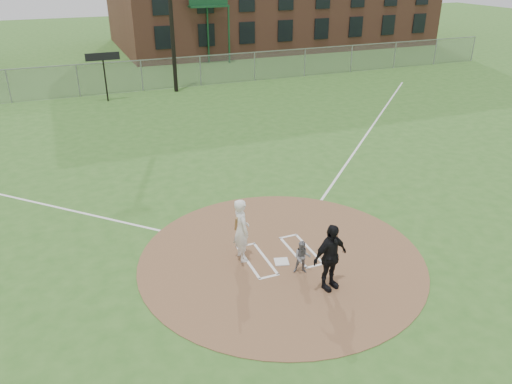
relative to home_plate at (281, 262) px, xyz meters
name	(u,v)px	position (x,y,z in m)	size (l,w,h in m)	color
ground	(281,258)	(0.09, 0.21, -0.03)	(140.00, 140.00, 0.00)	#326121
dirt_circle	(281,258)	(0.09, 0.21, -0.02)	(8.40, 8.40, 0.02)	brown
home_plate	(281,262)	(0.00, 0.00, 0.00)	(0.40, 0.40, 0.03)	silver
foul_line_first	(368,132)	(9.09, 9.21, -0.03)	(0.10, 24.00, 0.01)	white
catcher	(302,257)	(0.32, -0.68, 0.48)	(0.48, 0.37, 0.99)	slate
umpire	(330,257)	(0.65, -1.58, 0.94)	(1.11, 0.46, 1.90)	black
batters_boxes	(279,255)	(0.09, 0.36, -0.01)	(2.08, 1.88, 0.01)	white
batter_at_plate	(241,230)	(-1.00, 0.62, 0.95)	(0.65, 1.05, 1.93)	white
outfield_fence	(142,75)	(0.09, 22.21, 0.98)	(56.08, 0.08, 2.03)	slate
scoreboard_sign	(103,62)	(-2.41, 20.41, 2.35)	(2.00, 0.10, 2.93)	black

